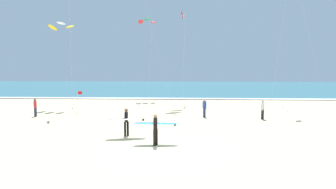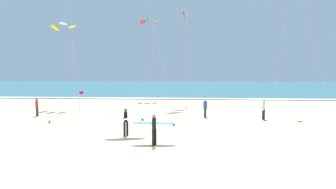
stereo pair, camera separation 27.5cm
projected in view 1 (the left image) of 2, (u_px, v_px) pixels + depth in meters
ground_plane at (164, 148)px, 13.63m from camera, size 160.00×160.00×0.00m
ocean_water at (178, 87)px, 66.91m from camera, size 160.00×60.00×0.08m
shoreline_foam at (175, 98)px, 37.36m from camera, size 160.00×1.70×0.01m
surfer_lead at (126, 120)px, 15.82m from camera, size 2.46×1.15×1.71m
surfer_trailing at (156, 125)px, 14.14m from camera, size 2.53×0.97×1.71m
kite_arc_emerald_near at (147, 21)px, 35.67m from camera, size 2.67×4.70×11.06m
kite_delta_scarlet_mid at (182, 16)px, 31.95m from camera, size 0.55×3.72×11.28m
kite_arc_ivory_far at (61, 26)px, 27.93m from camera, size 2.87×2.67×9.14m
bystander_red_top at (35, 107)px, 22.91m from camera, size 0.27×0.48×1.59m
bystander_blue_top at (204, 108)px, 22.65m from camera, size 0.32×0.44×1.59m
bystander_white_top at (263, 110)px, 21.58m from camera, size 0.31×0.45×1.59m
lifeguard_flag at (78, 99)px, 25.16m from camera, size 0.45×0.05×2.10m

